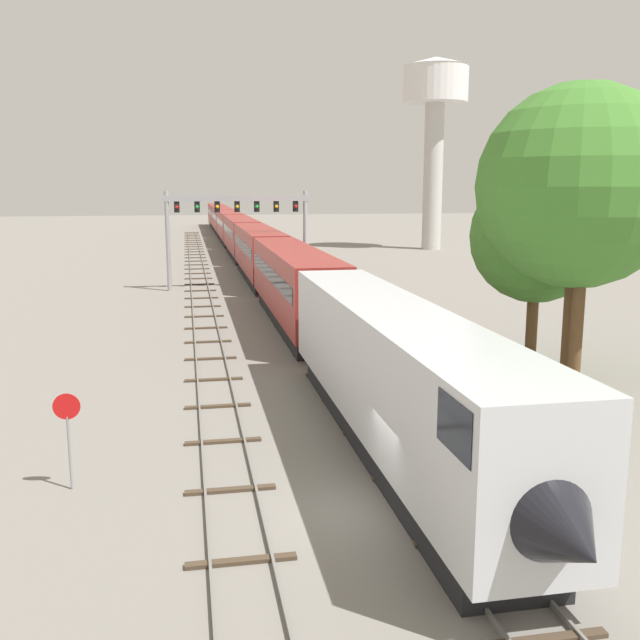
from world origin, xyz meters
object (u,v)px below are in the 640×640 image
(passenger_train, at_px, (240,236))
(signal_gantry, at_px, (237,217))
(trackside_tree_left, at_px, (585,204))
(trackside_tree_mid, at_px, (537,237))
(water_tower, at_px, (435,103))
(trackside_tree_right, at_px, (578,187))
(stop_sign, at_px, (68,428))

(passenger_train, relative_size, signal_gantry, 12.62)
(signal_gantry, height_order, trackside_tree_left, trackside_tree_left)
(trackside_tree_mid, bearing_deg, water_tower, 74.94)
(passenger_train, distance_m, trackside_tree_mid, 56.70)
(signal_gantry, height_order, trackside_tree_mid, trackside_tree_mid)
(trackside_tree_right, bearing_deg, stop_sign, -157.99)
(passenger_train, xyz_separation_m, stop_sign, (-10.00, -67.16, -0.74))
(signal_gantry, relative_size, trackside_tree_left, 1.09)
(stop_sign, height_order, trackside_tree_right, trackside_tree_right)
(passenger_train, bearing_deg, trackside_tree_mid, -79.73)
(signal_gantry, xyz_separation_m, water_tower, (29.05, 33.84, 13.45))
(stop_sign, relative_size, trackside_tree_right, 0.22)
(water_tower, xyz_separation_m, stop_sign, (-36.80, -73.57, -17.67))
(signal_gantry, bearing_deg, trackside_tree_left, -69.48)
(water_tower, bearing_deg, signal_gantry, -130.64)
(signal_gantry, distance_m, water_tower, 46.58)
(trackside_tree_mid, height_order, trackside_tree_right, trackside_tree_right)
(trackside_tree_left, bearing_deg, trackside_tree_right, 78.52)
(passenger_train, height_order, trackside_tree_left, trackside_tree_left)
(stop_sign, bearing_deg, passenger_train, 81.53)
(trackside_tree_left, bearing_deg, water_tower, 75.75)
(passenger_train, relative_size, trackside_tree_left, 13.80)
(passenger_train, bearing_deg, trackside_tree_right, -80.26)
(signal_gantry, bearing_deg, passenger_train, 85.31)
(passenger_train, height_order, stop_sign, passenger_train)
(water_tower, bearing_deg, passenger_train, -166.53)
(stop_sign, height_order, trackside_tree_left, trackside_tree_left)
(trackside_tree_mid, distance_m, trackside_tree_right, 4.10)
(trackside_tree_mid, bearing_deg, trackside_tree_left, -92.07)
(signal_gantry, height_order, trackside_tree_right, trackside_tree_right)
(trackside_tree_left, bearing_deg, signal_gantry, 110.52)
(signal_gantry, relative_size, water_tower, 0.48)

